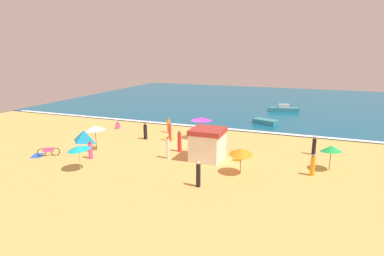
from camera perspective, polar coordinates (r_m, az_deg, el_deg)
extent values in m
plane|color=#E0A856|center=(31.76, -1.46, -2.44)|extent=(60.00, 60.00, 0.00)
cube|color=#0F567A|center=(58.05, 9.20, 4.84)|extent=(60.00, 44.00, 0.10)
cube|color=white|center=(37.44, 2.23, 0.22)|extent=(57.00, 0.70, 0.01)
cube|color=white|center=(26.39, 2.78, -3.30)|extent=(2.54, 2.59, 2.25)
cube|color=#A5332D|center=(26.04, 2.82, -0.53)|extent=(2.62, 2.67, 0.38)
cylinder|color=#4C3823|center=(26.27, 23.31, -4.95)|extent=(0.05, 0.05, 1.88)
cone|color=green|center=(26.05, 23.47, -3.36)|extent=(2.26, 2.26, 0.62)
cylinder|color=#4C3823|center=(29.95, -16.69, -1.79)|extent=(0.05, 0.05, 2.26)
cone|color=white|center=(29.71, -16.81, 0.02)|extent=(2.22, 2.21, 0.49)
cylinder|color=silver|center=(25.62, -19.31, -5.07)|extent=(0.05, 0.05, 1.86)
cone|color=#19B7C6|center=(25.38, -19.45, -3.32)|extent=(2.42, 2.42, 0.51)
cylinder|color=#4C3823|center=(32.55, 1.66, -0.05)|extent=(0.05, 0.05, 2.19)
cone|color=#B733C6|center=(32.33, 1.67, 1.64)|extent=(2.91, 2.91, 0.40)
cylinder|color=#4C3823|center=(23.68, 8.62, -5.92)|extent=(0.05, 0.05, 1.89)
cone|color=orange|center=(23.43, 8.69, -4.14)|extent=(2.09, 2.12, 0.64)
pyramid|color=#1999D8|center=(33.30, -18.57, -1.36)|extent=(2.46, 1.80, 1.18)
torus|color=black|center=(30.21, -25.10, -3.98)|extent=(0.63, 0.46, 0.72)
torus|color=black|center=(29.99, -23.05, -3.90)|extent=(0.63, 0.46, 0.72)
cube|color=#D84CA5|center=(30.03, -24.12, -3.54)|extent=(0.76, 0.55, 0.36)
cylinder|color=white|center=(26.80, -4.28, -3.69)|extent=(0.44, 0.44, 1.68)
sphere|color=brown|center=(26.53, -4.32, -1.75)|extent=(0.22, 0.22, 0.22)
cylinder|color=#D84CA5|center=(28.06, -17.55, -3.90)|extent=(0.38, 0.38, 1.31)
sphere|color=brown|center=(27.85, -17.67, -2.41)|extent=(0.23, 0.23, 0.23)
cylinder|color=black|center=(32.84, -8.27, -0.74)|extent=(0.38, 0.38, 1.44)
sphere|color=brown|center=(32.64, -8.32, 0.68)|extent=(0.25, 0.25, 0.25)
cylinder|color=red|center=(31.80, -3.93, -0.89)|extent=(0.40, 0.40, 1.67)
sphere|color=brown|center=(31.58, -3.96, 0.76)|extent=(0.25, 0.25, 0.25)
cylinder|color=black|center=(29.69, 20.82, -3.12)|extent=(0.47, 0.47, 1.40)
sphere|color=#9E6B47|center=(29.47, 20.95, -1.61)|extent=(0.25, 0.25, 0.25)
cylinder|color=black|center=(21.38, 1.12, -8.42)|extent=(0.42, 0.42, 1.56)
sphere|color=beige|center=(21.06, 1.14, -6.17)|extent=(0.25, 0.25, 0.25)
cube|color=orange|center=(26.61, 8.36, -5.10)|extent=(0.45, 0.45, 0.65)
sphere|color=brown|center=(26.48, 8.40, -4.21)|extent=(0.24, 0.24, 0.24)
cylinder|color=orange|center=(24.79, 20.60, -6.38)|extent=(0.43, 0.43, 1.39)
sphere|color=#9E6B47|center=(24.54, 20.75, -4.63)|extent=(0.22, 0.22, 0.22)
cylinder|color=orange|center=(35.13, -4.16, 0.32)|extent=(0.35, 0.35, 1.44)
sphere|color=#9E6B47|center=(34.95, -4.19, 1.66)|extent=(0.27, 0.27, 0.27)
cylinder|color=black|center=(30.53, 3.97, -1.78)|extent=(0.45, 0.45, 1.40)
sphere|color=beige|center=(30.32, 3.99, -0.28)|extent=(0.26, 0.26, 0.26)
cube|color=#D84CA5|center=(37.99, -13.01, 0.36)|extent=(0.57, 0.57, 0.58)
sphere|color=brown|center=(37.90, -13.05, 0.93)|extent=(0.23, 0.23, 0.23)
cylinder|color=red|center=(28.54, -2.23, -2.57)|extent=(0.50, 0.50, 1.68)
sphere|color=#9E6B47|center=(28.29, -2.25, -0.69)|extent=(0.27, 0.27, 0.27)
cube|color=orange|center=(33.08, -4.22, -1.80)|extent=(1.43, 0.82, 0.01)
cube|color=blue|center=(30.68, -25.73, -4.42)|extent=(1.40, 1.60, 0.01)
cube|color=teal|center=(48.50, 15.94, 3.16)|extent=(4.36, 1.77, 0.57)
cube|color=silver|center=(48.41, 15.98, 3.79)|extent=(1.57, 0.85, 0.52)
cube|color=teal|center=(39.84, 12.89, 1.11)|extent=(3.10, 2.20, 0.56)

